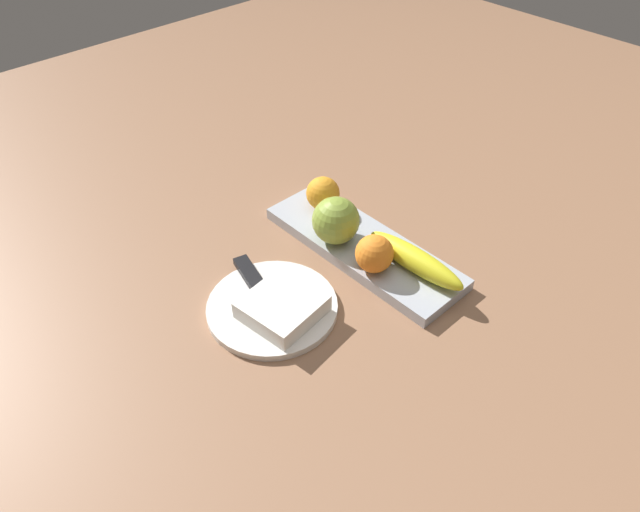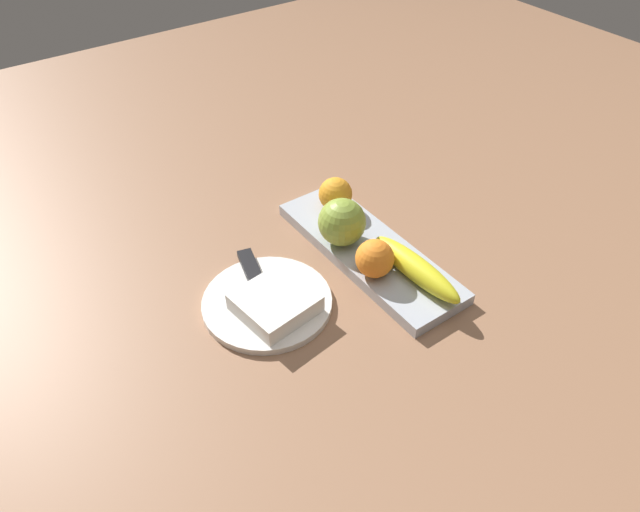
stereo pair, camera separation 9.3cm
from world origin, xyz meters
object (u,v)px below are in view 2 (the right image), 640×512
Objects in this scene: folded_napkin at (275,303)px; knife at (254,276)px; orange_near_banana at (335,194)px; apple at (342,222)px; dinner_plate at (267,302)px; fruit_tray at (368,251)px; orange_near_apple at (375,258)px; banana at (416,268)px.

knife is (-0.08, 0.01, -0.01)m from folded_napkin.
orange_near_banana is at bearing 122.07° from knife.
apple is 0.19m from folded_napkin.
orange_near_banana is 0.34× the size of knife.
dinner_plate is at bearing 5.44° from knife.
orange_near_apple is (0.06, -0.04, 0.04)m from fruit_tray.
orange_near_apple is (-0.05, -0.05, 0.01)m from banana.
folded_napkin is at bearing -56.60° from orange_near_banana.
fruit_tray is 0.08m from orange_near_apple.
fruit_tray is 0.20m from dinner_plate.
fruit_tray is at bearing 97.14° from folded_napkin.
orange_near_banana is 0.26m from dinner_plate.
dinner_plate is 1.89× the size of folded_napkin.
dinner_plate is (-0.10, -0.21, -0.03)m from banana.
orange_near_apple is (0.09, -0.01, -0.01)m from apple.
knife is (-0.11, -0.16, -0.04)m from orange_near_apple.
dinner_plate is at bearing 180.00° from folded_napkin.
banana is at bearing 70.40° from folded_napkin.
banana is 1.04× the size of knife.
dinner_plate is at bearing -90.00° from fruit_tray.
fruit_tray is 2.07× the size of knife.
folded_napkin reaches higher than fruit_tray.
banana is 0.92× the size of dinner_plate.
dinner_plate is 0.03m from folded_napkin.
orange_near_apple is 0.35× the size of knife.
orange_near_apple is at bearing 71.54° from dinner_plate.
apple is at bearing -165.07° from banana.
fruit_tray is at bearing 147.77° from orange_near_apple.
orange_near_apple is 0.17m from folded_napkin.
banana reaches higher than fruit_tray.
dinner_plate is at bearing -77.43° from apple.
banana is 0.26m from knife.
apple is 0.10m from orange_near_apple.
fruit_tray is at bearing 90.00° from dinner_plate.
apple reaches higher than knife.
apple reaches higher than orange_near_banana.
folded_napkin is at bearing -100.32° from orange_near_apple.
orange_near_banana reaches higher than fruit_tray.
orange_near_apple is 0.18m from dinner_plate.
folded_napkin is (0.15, -0.22, -0.02)m from orange_near_banana.
banana is 3.00× the size of orange_near_apple.
apple reaches higher than orange_near_apple.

